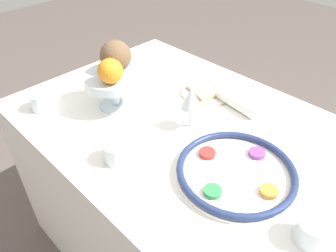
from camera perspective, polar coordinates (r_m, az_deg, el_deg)
dining_table at (r=1.31m, az=6.32°, el=-14.91°), size 1.42×0.83×0.74m
seder_plate at (r=0.93m, az=11.77°, el=-7.78°), size 0.33×0.33×0.03m
wine_glass at (r=1.03m, az=4.08°, el=4.64°), size 0.07×0.07×0.15m
fruit_stand at (r=1.15m, az=-9.49°, el=7.68°), size 0.20×0.20×0.13m
orange_fruit at (r=1.07m, az=-10.03°, el=9.38°), size 0.08×0.08×0.08m
coconut at (r=1.14m, az=-9.11°, el=11.97°), size 0.11×0.11×0.11m
bread_plate at (r=1.26m, az=6.68°, el=6.00°), size 0.20×0.20×0.02m
napkin_roll at (r=1.19m, az=11.97°, el=3.95°), size 0.17×0.07×0.04m
cup_near at (r=1.24m, az=-21.19°, el=4.03°), size 0.08×0.08×0.06m
cup_mid at (r=0.96m, az=-8.94°, el=-4.50°), size 0.08×0.08×0.06m
cup_far at (r=0.84m, az=23.77°, el=-16.38°), size 0.08×0.08×0.06m
spoon at (r=1.23m, az=13.08°, el=3.92°), size 0.16×0.04×0.01m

